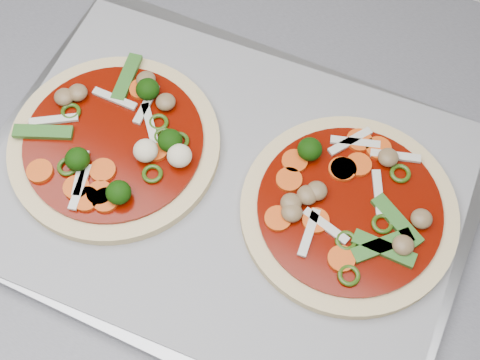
% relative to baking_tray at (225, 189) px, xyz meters
% --- Properties ---
extents(baking_tray, '(0.48, 0.36, 0.02)m').
position_rel_baking_tray_xyz_m(baking_tray, '(0.00, 0.00, 0.00)').
color(baking_tray, gray).
rests_on(baking_tray, countertop).
extents(parchment, '(0.47, 0.35, 0.00)m').
position_rel_baking_tray_xyz_m(parchment, '(0.00, 0.00, 0.01)').
color(parchment, gray).
rests_on(parchment, baking_tray).
extents(pizza_left, '(0.25, 0.25, 0.04)m').
position_rel_baking_tray_xyz_m(pizza_left, '(-0.11, -0.01, 0.02)').
color(pizza_left, '#C9B77E').
rests_on(pizza_left, parchment).
extents(pizza_right, '(0.21, 0.21, 0.03)m').
position_rel_baking_tray_xyz_m(pizza_right, '(0.12, 0.02, 0.02)').
color(pizza_right, '#C9B77E').
rests_on(pizza_right, parchment).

